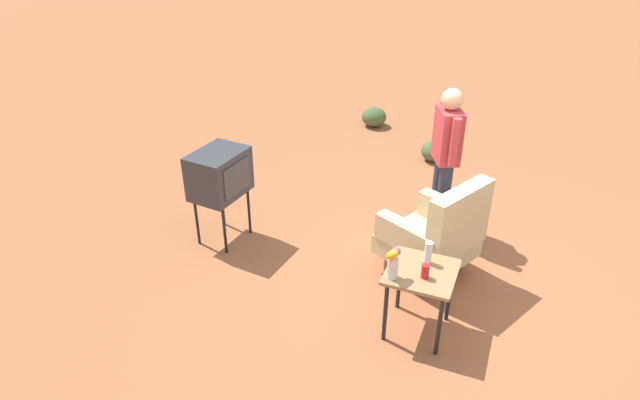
% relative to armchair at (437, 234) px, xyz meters
% --- Properties ---
extents(ground_plane, '(60.00, 60.00, 0.00)m').
position_rel_armchair_xyz_m(ground_plane, '(0.05, 0.08, -0.50)').
color(ground_plane, '#A05B38').
extents(armchair, '(1.02, 1.03, 1.06)m').
position_rel_armchair_xyz_m(armchair, '(0.00, 0.00, 0.00)').
color(armchair, '#937047').
rests_on(armchair, ground).
extents(side_table, '(0.56, 0.56, 0.63)m').
position_rel_armchair_xyz_m(side_table, '(0.80, 0.03, 0.04)').
color(side_table, black).
rests_on(side_table, ground).
extents(tv_on_stand, '(0.64, 0.50, 1.03)m').
position_rel_armchair_xyz_m(tv_on_stand, '(0.18, -2.24, 0.28)').
color(tv_on_stand, black).
rests_on(tv_on_stand, ground).
extents(person_standing, '(0.52, 0.36, 1.64)m').
position_rel_armchair_xyz_m(person_standing, '(-0.87, -0.13, 0.44)').
color(person_standing, '#2D3347').
rests_on(person_standing, ground).
extents(bottle_short_clear, '(0.06, 0.06, 0.20)m').
position_rel_armchair_xyz_m(bottle_short_clear, '(0.67, 0.04, 0.23)').
color(bottle_short_clear, silver).
rests_on(bottle_short_clear, side_table).
extents(soda_can_red, '(0.07, 0.07, 0.12)m').
position_rel_armchair_xyz_m(soda_can_red, '(0.88, 0.07, 0.19)').
color(soda_can_red, red).
rests_on(soda_can_red, side_table).
extents(flower_vase, '(0.15, 0.10, 0.27)m').
position_rel_armchair_xyz_m(flower_vase, '(0.98, -0.17, 0.28)').
color(flower_vase, silver).
rests_on(flower_vase, side_table).
extents(shrub_near, '(0.39, 0.39, 0.30)m').
position_rel_armchair_xyz_m(shrub_near, '(-3.56, -1.71, -0.35)').
color(shrub_near, '#475B33').
rests_on(shrub_near, ground).
extents(shrub_mid, '(0.36, 0.36, 0.28)m').
position_rel_armchair_xyz_m(shrub_mid, '(-2.65, -0.55, -0.36)').
color(shrub_mid, '#475B33').
rests_on(shrub_mid, ground).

